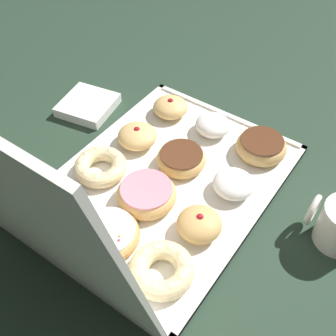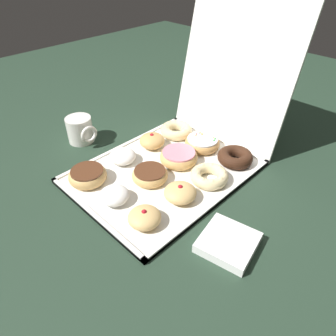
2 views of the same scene
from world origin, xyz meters
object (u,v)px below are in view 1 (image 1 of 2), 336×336
at_px(jelly_filled_donut_5, 137,136).
at_px(chocolate_frosted_donut_0, 261,146).
at_px(powdered_filled_donut_3, 233,184).
at_px(napkin_stack, 88,105).
at_px(powdered_filled_donut_1, 212,125).
at_px(cruller_donut_8, 101,167).
at_px(donut_box, 165,182).
at_px(jelly_filled_donut_2, 170,107).
at_px(chocolate_frosted_donut_4, 180,158).
at_px(pink_frosted_donut_7, 148,195).
at_px(cruller_donut_9, 162,269).
at_px(sprinkle_donut_10, 109,235).
at_px(jelly_filled_donut_6, 199,224).
at_px(chocolate_cake_ring_donut_11, 56,206).

bearing_deg(jelly_filled_donut_5, chocolate_frosted_donut_0, -151.37).
xyz_separation_m(powdered_filled_donut_3, napkin_stack, (0.44, -0.03, -0.02)).
distance_m(powdered_filled_donut_1, cruller_donut_8, 0.28).
relative_size(donut_box, napkin_stack, 4.31).
height_order(donut_box, jelly_filled_donut_5, jelly_filled_donut_5).
xyz_separation_m(jelly_filled_donut_2, jelly_filled_donut_5, (0.00, 0.13, 0.00)).
relative_size(chocolate_frosted_donut_4, pink_frosted_donut_7, 0.89).
height_order(pink_frosted_donut_7, cruller_donut_8, pink_frosted_donut_7).
bearing_deg(chocolate_frosted_donut_4, pink_frosted_donut_7, 92.89).
xyz_separation_m(jelly_filled_donut_2, cruller_donut_9, (-0.24, 0.37, -0.00)).
xyz_separation_m(powdered_filled_donut_3, sprinkle_donut_10, (0.13, 0.24, -0.00)).
relative_size(powdered_filled_donut_3, cruller_donut_8, 0.75).
relative_size(donut_box, powdered_filled_donut_3, 6.34).
distance_m(chocolate_frosted_donut_0, pink_frosted_donut_7, 0.29).
distance_m(jelly_filled_donut_2, pink_frosted_donut_7, 0.28).
bearing_deg(chocolate_frosted_donut_0, napkin_stack, 13.02).
bearing_deg(pink_frosted_donut_7, chocolate_frosted_donut_0, -115.50).
xyz_separation_m(chocolate_frosted_donut_4, jelly_filled_donut_6, (-0.13, 0.13, 0.01)).
bearing_deg(jelly_filled_donut_6, pink_frosted_donut_7, -1.08).
xyz_separation_m(pink_frosted_donut_7, sprinkle_donut_10, (0.00, 0.12, -0.00)).
distance_m(pink_frosted_donut_7, cruller_donut_8, 0.13).
height_order(jelly_filled_donut_2, chocolate_frosted_donut_4, jelly_filled_donut_2).
distance_m(jelly_filled_donut_5, pink_frosted_donut_7, 0.17).
bearing_deg(sprinkle_donut_10, jelly_filled_donut_2, -71.93).
bearing_deg(pink_frosted_donut_7, powdered_filled_donut_1, -88.74).
bearing_deg(jelly_filled_donut_6, chocolate_cake_ring_donut_11, 25.96).
bearing_deg(napkin_stack, jelly_filled_donut_5, 169.69).
relative_size(powdered_filled_donut_3, jelly_filled_donut_5, 0.95).
xyz_separation_m(cruller_donut_8, cruller_donut_9, (-0.25, 0.12, 0.00)).
height_order(jelly_filled_donut_2, cruller_donut_8, jelly_filled_donut_2).
bearing_deg(chocolate_frosted_donut_4, cruller_donut_9, 117.56).
bearing_deg(jelly_filled_donut_6, donut_box, -28.12).
bearing_deg(cruller_donut_9, chocolate_frosted_donut_0, -90.37).
xyz_separation_m(powdered_filled_donut_1, chocolate_frosted_donut_4, (0.00, 0.13, -0.00)).
xyz_separation_m(donut_box, chocolate_frosted_donut_0, (-0.13, -0.19, 0.03)).
relative_size(jelly_filled_donut_5, cruller_donut_9, 0.77).
distance_m(powdered_filled_donut_1, cruller_donut_9, 0.40).
bearing_deg(jelly_filled_donut_2, napkin_stack, 26.95).
relative_size(powdered_filled_donut_1, powdered_filled_donut_3, 0.96).
distance_m(donut_box, jelly_filled_donut_5, 0.14).
bearing_deg(cruller_donut_8, pink_frosted_donut_7, 177.51).
relative_size(powdered_filled_donut_1, chocolate_cake_ring_donut_11, 0.73).
height_order(chocolate_frosted_donut_0, powdered_filled_donut_3, powdered_filled_donut_3).
relative_size(pink_frosted_donut_7, chocolate_cake_ring_donut_11, 1.08).
height_order(jelly_filled_donut_2, jelly_filled_donut_6, jelly_filled_donut_6).
bearing_deg(sprinkle_donut_10, powdered_filled_donut_3, -117.77).
height_order(chocolate_frosted_donut_4, jelly_filled_donut_5, jelly_filled_donut_5).
xyz_separation_m(powdered_filled_donut_1, jelly_filled_donut_2, (0.12, 0.00, -0.00)).
bearing_deg(jelly_filled_donut_6, sprinkle_donut_10, 42.63).
distance_m(sprinkle_donut_10, napkin_stack, 0.41).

